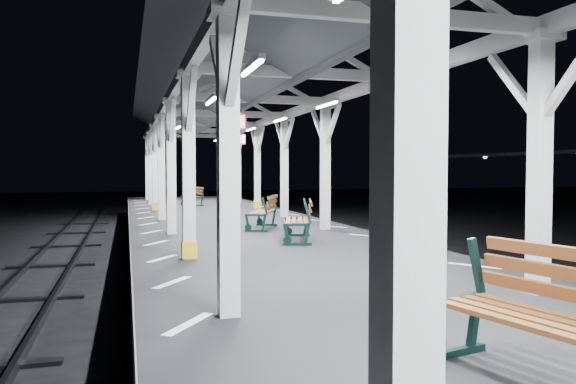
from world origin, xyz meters
name	(u,v)px	position (x,y,z in m)	size (l,w,h in m)	color
ground	(335,338)	(0.00, 0.00, 0.00)	(120.00, 120.00, 0.00)	black
platform	(335,306)	(0.00, 0.00, 0.50)	(6.00, 50.00, 1.00)	black
hazard_stripes_left	(172,282)	(-2.45, 0.00, 1.00)	(1.00, 48.00, 0.01)	silver
hazard_stripes_right	(475,266)	(2.45, 0.00, 1.00)	(1.00, 48.00, 0.01)	silver
canopy	(337,38)	(0.00, -0.02, 4.56)	(5.40, 49.00, 4.65)	silver
bench_near	(562,316)	(-0.07, -4.70, 1.54)	(1.11, 1.99, 1.02)	#112B27
bench_mid	(301,219)	(0.68, 3.91, 1.49)	(1.08, 1.79, 0.91)	#112B27
bench_far	(265,211)	(0.51, 6.58, 1.48)	(1.22, 1.77, 0.90)	#112B27
bench_extra	(194,196)	(-0.21, 16.84, 1.44)	(0.88, 1.60, 0.82)	#112B27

